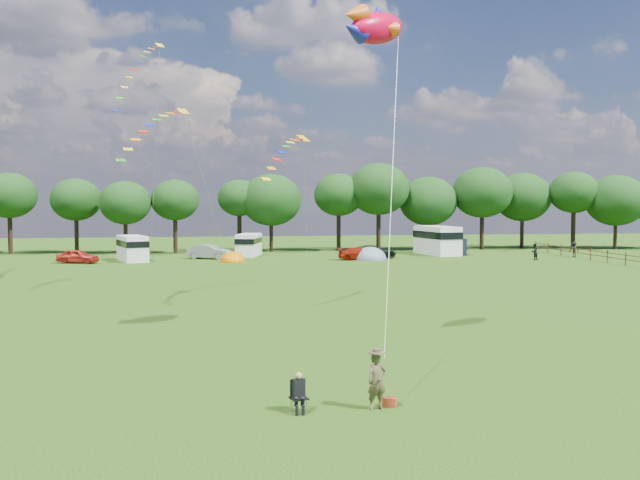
{
  "coord_description": "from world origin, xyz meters",
  "views": [
    {
      "loc": [
        -5.35,
        -26.38,
        5.97
      ],
      "look_at": [
        0.0,
        8.0,
        4.0
      ],
      "focal_mm": 40.0,
      "sensor_mm": 36.0,
      "label": 1
    }
  ],
  "objects": [
    {
      "name": "kite_flyer",
      "position": [
        -0.69,
        -6.91,
        0.81
      ],
      "size": [
        0.67,
        0.52,
        1.62
      ],
      "primitive_type": "imported",
      "rotation": [
        0.0,
        0.0,
        0.25
      ],
      "color": "brown",
      "rests_on": "ground"
    },
    {
      "name": "streamer_kite_c",
      "position": [
        -0.87,
        13.8,
        8.85
      ],
      "size": [
        3.26,
        5.05,
        2.84
      ],
      "rotation": [
        0.0,
        0.0,
        0.76
      ],
      "color": "#E5B306",
      "rests_on": "ground"
    },
    {
      "name": "streamer_kite_a",
      "position": [
        -10.02,
        26.43,
        15.64
      ],
      "size": [
        3.35,
        5.54,
        5.76
      ],
      "rotation": [
        0.0,
        0.0,
        0.59
      ],
      "color": "gold",
      "rests_on": "ground"
    },
    {
      "name": "tent_orange",
      "position": [
        -3.16,
        42.18,
        0.02
      ],
      "size": [
        2.54,
        2.78,
        1.99
      ],
      "color": "#CF6700",
      "rests_on": "ground"
    },
    {
      "name": "ground_plane",
      "position": [
        0.0,
        0.0,
        0.0
      ],
      "size": [
        180.0,
        180.0,
        0.0
      ],
      "primitive_type": "plane",
      "color": "black",
      "rests_on": "ground"
    },
    {
      "name": "tent_greyblue",
      "position": [
        10.42,
        42.58,
        0.02
      ],
      "size": [
        3.42,
        3.75,
        2.55
      ],
      "color": "slate",
      "rests_on": "ground"
    },
    {
      "name": "car_c",
      "position": [
        9.29,
        42.63,
        0.6
      ],
      "size": [
        4.1,
        1.99,
        1.19
      ],
      "primitive_type": "imported",
      "rotation": [
        0.0,
        0.0,
        1.49
      ],
      "color": "maroon",
      "rests_on": "ground"
    },
    {
      "name": "campervan_d",
      "position": [
        19.16,
        48.07,
        1.66
      ],
      "size": [
        3.8,
        6.71,
        3.1
      ],
      "rotation": [
        0.0,
        0.0,
        1.75
      ],
      "color": "white",
      "rests_on": "ground"
    },
    {
      "name": "walker_a",
      "position": [
        26.38,
        39.69,
        0.83
      ],
      "size": [
        0.94,
        0.81,
        1.66
      ],
      "primitive_type": "imported",
      "rotation": [
        0.0,
        0.0,
        3.62
      ],
      "color": "black",
      "rests_on": "ground"
    },
    {
      "name": "car_b",
      "position": [
        -5.39,
        46.06,
        0.73
      ],
      "size": [
        4.44,
        3.0,
        1.47
      ],
      "primitive_type": "imported",
      "rotation": [
        0.0,
        0.0,
        1.18
      ],
      "color": "gray",
      "rests_on": "ground"
    },
    {
      "name": "campervan_b",
      "position": [
        -12.77,
        44.74,
        1.33
      ],
      "size": [
        3.6,
        5.47,
        2.48
      ],
      "rotation": [
        0.0,
        0.0,
        1.88
      ],
      "color": "white",
      "rests_on": "ground"
    },
    {
      "name": "fish_kite",
      "position": [
        1.45,
        3.02,
        13.16
      ],
      "size": [
        3.61,
        3.04,
        2.01
      ],
      "rotation": [
        0.0,
        -0.21,
        0.63
      ],
      "color": "red",
      "rests_on": "ground"
    },
    {
      "name": "car_d",
      "position": [
        11.18,
        44.35,
        0.67
      ],
      "size": [
        5.23,
        3.07,
        1.34
      ],
      "primitive_type": "imported",
      "rotation": [
        0.0,
        0.0,
        1.75
      ],
      "color": "black",
      "rests_on": "ground"
    },
    {
      "name": "campervan_c",
      "position": [
        -1.24,
        49.38,
        1.26
      ],
      "size": [
        3.16,
        5.15,
        2.35
      ],
      "rotation": [
        0.0,
        0.0,
        1.32
      ],
      "color": "white",
      "rests_on": "ground"
    },
    {
      "name": "car_a",
      "position": [
        -17.61,
        43.09,
        0.66
      ],
      "size": [
        4.27,
        2.72,
        1.33
      ],
      "primitive_type": "imported",
      "rotation": [
        0.0,
        0.0,
        1.26
      ],
      "color": "#B4231B",
      "rests_on": "ground"
    },
    {
      "name": "camp_chair",
      "position": [
        -2.92,
        -6.78,
        0.68
      ],
      "size": [
        0.56,
        0.56,
        1.14
      ],
      "rotation": [
        0.0,
        0.0,
        0.26
      ],
      "color": "#99999E",
      "rests_on": "ground"
    },
    {
      "name": "walker_b",
      "position": [
        32.25,
        42.74,
        0.8
      ],
      "size": [
        1.05,
        0.52,
        1.59
      ],
      "primitive_type": "imported",
      "rotation": [
        0.0,
        0.0,
        3.1
      ],
      "color": "black",
      "rests_on": "ground"
    },
    {
      "name": "tree_line",
      "position": [
        5.3,
        54.99,
        6.35
      ],
      "size": [
        102.98,
        10.98,
        10.27
      ],
      "color": "black",
      "rests_on": "ground"
    },
    {
      "name": "fence",
      "position": [
        32.0,
        34.5,
        0.7
      ],
      "size": [
        0.12,
        33.12,
        1.2
      ],
      "color": "#472D19",
      "rests_on": "ground"
    },
    {
      "name": "kite_bag",
      "position": [
        -0.26,
        -6.7,
        0.14
      ],
      "size": [
        0.46,
        0.39,
        0.27
      ],
      "primitive_type": "cube",
      "rotation": [
        0.0,
        0.0,
        -0.41
      ],
      "color": "#B3351D",
      "rests_on": "ground"
    },
    {
      "name": "streamer_kite_b",
      "position": [
        -8.55,
        20.97,
        10.82
      ],
      "size": [
        4.4,
        4.71,
        3.84
      ],
      "rotation": [
        0.0,
        0.0,
        0.53
      ],
      "color": "gold",
      "rests_on": "ground"
    },
    {
      "name": "awning_navy",
      "position": [
        20.58,
        47.18,
        0.91
      ],
      "size": [
        3.45,
        3.08,
        1.82
      ],
      "primitive_type": "cube",
      "rotation": [
        0.0,
        0.0,
        -0.28
      ],
      "color": "#1B2239",
      "rests_on": "ground"
    }
  ]
}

